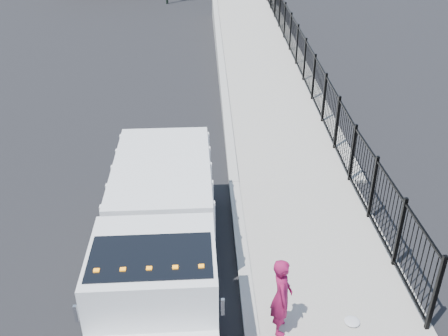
{
  "coord_description": "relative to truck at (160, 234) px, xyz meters",
  "views": [
    {
      "loc": [
        -0.86,
        -9.11,
        7.84
      ],
      "look_at": [
        -0.39,
        2.0,
        1.72
      ],
      "focal_mm": 40.0,
      "sensor_mm": 36.0,
      "label": 1
    }
  ],
  "objects": [
    {
      "name": "ground",
      "position": [
        1.87,
        0.3,
        -1.39
      ],
      "size": [
        120.0,
        120.0,
        0.0
      ],
      "primitive_type": "plane",
      "color": "black",
      "rests_on": "ground"
    },
    {
      "name": "sidewalk",
      "position": [
        3.79,
        -1.7,
        -1.33
      ],
      "size": [
        3.55,
        12.0,
        0.12
      ],
      "primitive_type": "cube",
      "color": "#9E998E",
      "rests_on": "ground"
    },
    {
      "name": "curb",
      "position": [
        1.87,
        -1.7,
        -1.31
      ],
      "size": [
        0.3,
        12.0,
        0.16
      ],
      "primitive_type": "cube",
      "color": "#ADAAA3",
      "rests_on": "ground"
    },
    {
      "name": "ramp",
      "position": [
        3.99,
        16.3,
        -1.39
      ],
      "size": [
        3.95,
        24.06,
        3.19
      ],
      "primitive_type": "cube",
      "rotation": [
        0.06,
        0.0,
        0.0
      ],
      "color": "#9E998E",
      "rests_on": "ground"
    },
    {
      "name": "iron_fence",
      "position": [
        5.42,
        12.3,
        -0.49
      ],
      "size": [
        0.1,
        28.0,
        1.8
      ],
      "primitive_type": "cube",
      "color": "black",
      "rests_on": "ground"
    },
    {
      "name": "truck",
      "position": [
        0.0,
        0.0,
        0.0
      ],
      "size": [
        2.5,
        7.26,
        2.47
      ],
      "rotation": [
        0.0,
        0.0,
        0.02
      ],
      "color": "black",
      "rests_on": "ground"
    },
    {
      "name": "worker",
      "position": [
        2.43,
        -1.58,
        -0.4
      ],
      "size": [
        0.46,
        0.66,
        1.73
      ],
      "primitive_type": "imported",
      "rotation": [
        0.0,
        0.0,
        1.5
      ],
      "color": "maroon",
      "rests_on": "sidewalk"
    },
    {
      "name": "debris",
      "position": [
        3.95,
        -1.5,
        -1.23
      ],
      "size": [
        0.33,
        0.33,
        0.08
      ],
      "primitive_type": "ellipsoid",
      "color": "silver",
      "rests_on": "sidewalk"
    }
  ]
}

